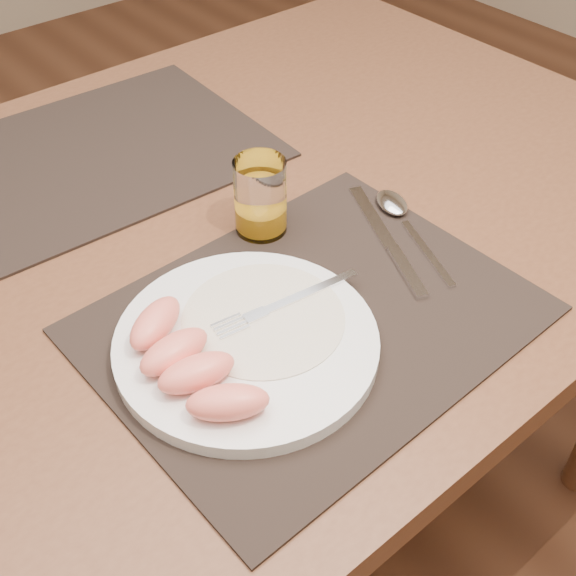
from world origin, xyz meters
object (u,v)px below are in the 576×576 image
(placemat_far, at_px, (99,153))
(spoon, at_px, (397,210))
(table, at_px, (199,275))
(plate, at_px, (247,343))
(placemat_near, at_px, (312,319))
(juice_glass, at_px, (260,200))
(fork, at_px, (275,307))
(knife, at_px, (392,248))

(placemat_far, bearing_deg, spoon, -59.43)
(table, xyz_separation_m, plate, (-0.08, -0.21, 0.10))
(placemat_near, relative_size, spoon, 2.42)
(spoon, bearing_deg, placemat_near, -160.75)
(table, xyz_separation_m, placemat_far, (-0.01, 0.22, 0.09))
(placemat_near, bearing_deg, juice_glass, 70.58)
(fork, bearing_deg, table, 81.69)
(spoon, bearing_deg, plate, -167.72)
(spoon, bearing_deg, table, 144.41)
(table, height_order, placemat_near, placemat_near)
(placemat_near, xyz_separation_m, juice_glass, (0.06, 0.16, 0.04))
(placemat_near, height_order, plate, plate)
(table, distance_m, placemat_near, 0.24)
(fork, bearing_deg, placemat_near, -36.87)
(fork, relative_size, spoon, 0.94)
(table, relative_size, knife, 6.76)
(plate, bearing_deg, spoon, 12.28)
(spoon, xyz_separation_m, juice_glass, (-0.15, 0.09, 0.04))
(table, xyz_separation_m, fork, (-0.03, -0.20, 0.11))
(placemat_far, relative_size, fork, 2.57)
(placemat_near, height_order, juice_glass, juice_glass)
(knife, height_order, juice_glass, juice_glass)
(fork, relative_size, knife, 0.85)
(fork, height_order, knife, fork)
(placemat_far, height_order, fork, fork)
(knife, bearing_deg, table, 127.78)
(placemat_far, bearing_deg, juice_glass, -76.58)
(placemat_near, distance_m, plate, 0.08)
(table, relative_size, plate, 5.19)
(juice_glass, bearing_deg, fork, -122.80)
(fork, xyz_separation_m, juice_glass, (0.09, 0.13, 0.02))
(plate, bearing_deg, placemat_far, 81.08)
(placemat_far, xyz_separation_m, plate, (-0.07, -0.43, 0.01))
(table, bearing_deg, knife, -52.22)
(fork, bearing_deg, plate, -164.59)
(knife, relative_size, juice_glass, 2.18)
(placemat_near, xyz_separation_m, placemat_far, (-0.01, 0.44, 0.00))
(placemat_near, distance_m, juice_glass, 0.17)
(placemat_near, distance_m, fork, 0.04)
(table, relative_size, fork, 7.99)
(plate, bearing_deg, table, 69.70)
(juice_glass, bearing_deg, placemat_near, -109.42)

